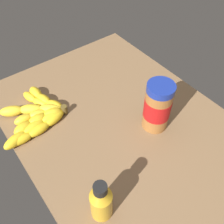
{
  "coord_description": "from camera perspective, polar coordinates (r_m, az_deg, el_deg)",
  "views": [
    {
      "loc": [
        41.54,
        -33.85,
        63.5
      ],
      "look_at": [
        -0.01,
        -2.33,
        5.33
      ],
      "focal_mm": 40.61,
      "sensor_mm": 36.0,
      "label": 1
    }
  ],
  "objects": [
    {
      "name": "banana_bunch",
      "position": [
        0.86,
        -16.39,
        -0.65
      ],
      "size": [
        20.86,
        23.37,
        3.72
      ],
      "color": "yellow",
      "rests_on": "ground_plane"
    },
    {
      "name": "honey_bottle",
      "position": [
        0.62,
        -2.46,
        -19.43
      ],
      "size": [
        5.37,
        5.37,
        13.74
      ],
      "color": "gold",
      "rests_on": "ground_plane"
    },
    {
      "name": "peanut_butter_jar",
      "position": [
        0.77,
        10.2,
        1.2
      ],
      "size": [
        8.17,
        8.17,
        16.87
      ],
      "color": "#9E602D",
      "rests_on": "ground_plane"
    },
    {
      "name": "ground_plane",
      "position": [
        0.85,
        1.26,
        -2.78
      ],
      "size": [
        85.05,
        63.47,
        4.82
      ],
      "primitive_type": "cube",
      "color": "brown"
    }
  ]
}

